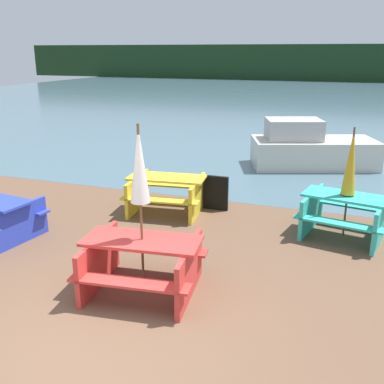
% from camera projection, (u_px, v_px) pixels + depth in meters
% --- Properties ---
extents(ground_plane, '(60.00, 60.00, 0.00)m').
position_uv_depth(ground_plane, '(82.00, 353.00, 5.13)').
color(ground_plane, brown).
extents(water, '(60.00, 50.00, 0.00)m').
position_uv_depth(water, '(318.00, 98.00, 32.74)').
color(water, slate).
rests_on(water, ground_plane).
extents(far_treeline, '(80.00, 1.60, 4.00)m').
position_uv_depth(far_treeline, '(336.00, 63.00, 50.06)').
color(far_treeline, '#193319').
rests_on(far_treeline, water).
extents(picnic_table_red, '(1.80, 1.57, 0.80)m').
position_uv_depth(picnic_table_red, '(143.00, 260.00, 6.35)').
color(picnic_table_red, red).
rests_on(picnic_table_red, ground_plane).
extents(picnic_table_teal, '(1.76, 1.64, 0.79)m').
position_uv_depth(picnic_table_teal, '(345.00, 212.00, 8.27)').
color(picnic_table_teal, '#33B7A8').
rests_on(picnic_table_teal, ground_plane).
extents(picnic_table_yellow, '(1.77, 1.57, 0.77)m').
position_uv_depth(picnic_table_yellow, '(167.00, 191.00, 9.52)').
color(picnic_table_yellow, yellow).
rests_on(picnic_table_yellow, ground_plane).
extents(umbrella_white, '(0.27, 0.27, 2.41)m').
position_uv_depth(umbrella_white, '(139.00, 166.00, 5.93)').
color(umbrella_white, brown).
rests_on(umbrella_white, ground_plane).
extents(umbrella_gold, '(0.25, 0.25, 2.04)m').
position_uv_depth(umbrella_gold, '(351.00, 162.00, 7.98)').
color(umbrella_gold, brown).
rests_on(umbrella_gold, ground_plane).
extents(boat, '(3.87, 2.72, 1.41)m').
position_uv_depth(boat, '(310.00, 149.00, 13.24)').
color(boat, beige).
rests_on(boat, water).
extents(signboard, '(0.55, 0.08, 0.75)m').
position_uv_depth(signboard, '(216.00, 193.00, 9.67)').
color(signboard, black).
rests_on(signboard, ground_plane).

